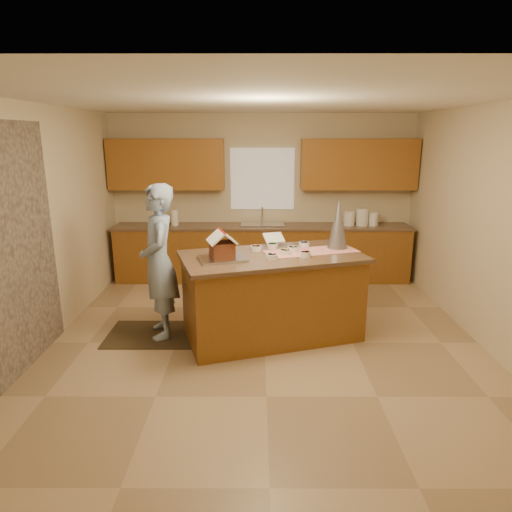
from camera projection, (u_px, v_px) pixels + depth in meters
The scene contains 28 objects.
floor at pixel (264, 343), 5.33m from camera, with size 5.50×5.50×0.00m, color tan.
ceiling at pixel (266, 100), 4.63m from camera, with size 5.50×5.50×0.00m, color silver.
wall_back at pixel (262, 197), 7.64m from camera, with size 5.50×5.50×0.00m, color beige.
wall_front at pixel (274, 339), 2.32m from camera, with size 5.50×5.50×0.00m, color beige.
wall_left at pixel (37, 230), 4.98m from camera, with size 5.50×5.50×0.00m, color beige.
wall_right at pixel (493, 230), 4.97m from camera, with size 5.50×5.50×0.00m, color beige.
stone_accent at pixel (1, 258), 4.24m from camera, with size 2.50×2.50×0.00m, color gray.
window_curtain at pixel (262, 179), 7.53m from camera, with size 1.05×0.03×1.00m, color white.
back_counter_base at pixel (262, 254), 7.58m from camera, with size 4.80×0.60×0.88m, color brown.
back_counter_top at pixel (262, 227), 7.46m from camera, with size 4.85×0.63×0.04m, color brown.
upper_cabinet_left at pixel (166, 164), 7.32m from camera, with size 1.85×0.35×0.80m, color #9E5422.
upper_cabinet_right at pixel (359, 164), 7.32m from camera, with size 1.85×0.35×0.80m, color #9E5422.
sink at pixel (262, 227), 7.47m from camera, with size 0.70×0.45×0.12m, color silver.
faucet at pixel (262, 215), 7.60m from camera, with size 0.03×0.03×0.28m, color silver.
island_base at pixel (272, 298), 5.40m from camera, with size 1.98×0.99×0.97m, color brown.
island_top at pixel (272, 257), 5.27m from camera, with size 2.07×1.08×0.04m, color brown.
table_runner at pixel (312, 251), 5.41m from camera, with size 1.10×0.40×0.01m, color red.
baking_tray at pixel (222, 259), 5.04m from camera, with size 0.51×0.37×0.03m, color silver.
cookbook at pixel (274, 238), 5.67m from camera, with size 0.24×0.02×0.20m, color white.
tinsel_tree at pixel (338, 224), 5.48m from camera, with size 0.24×0.24×0.61m, color #B3B3C0.
rug at pixel (159, 334), 5.54m from camera, with size 1.23×0.81×0.01m, color black.
boy at pixel (159, 262), 5.30m from camera, with size 0.66×0.44×1.82m, color #91AACE.
canister_a at pixel (349, 218), 7.42m from camera, with size 0.17×0.17×0.24m, color white.
canister_b at pixel (362, 217), 7.42m from camera, with size 0.19×0.19×0.28m, color white.
canister_c at pixel (373, 219), 7.43m from camera, with size 0.15×0.15×0.22m, color white.
paper_towel at pixel (175, 218), 7.43m from camera, with size 0.12×0.12×0.26m, color white.
gingerbread_house at pixel (222, 247), 5.01m from camera, with size 0.38×0.38×0.31m.
candy_bowls at pixel (284, 250), 5.36m from camera, with size 0.73×0.72×0.06m.
Camera 1 is at (-0.09, -4.89, 2.36)m, focal length 31.90 mm.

